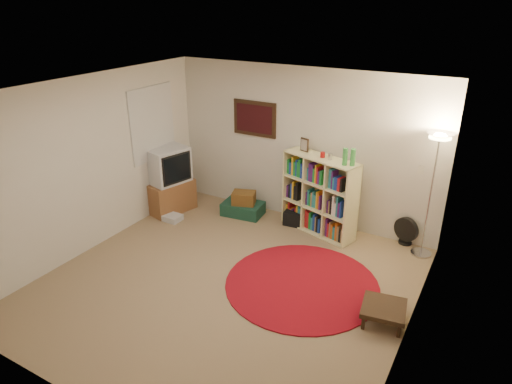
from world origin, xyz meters
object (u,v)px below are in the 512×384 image
bookshelf (319,196)px  floor_fan (406,231)px  floor_lamp (437,156)px  tv_stand (168,181)px  side_table (384,309)px  suitcase (243,209)px

bookshelf → floor_fan: bookshelf is taller
floor_lamp → tv_stand: bearing=-171.4°
side_table → bookshelf: bearing=131.8°
floor_lamp → floor_fan: bearing=145.9°
floor_lamp → floor_fan: 1.34m
floor_fan → side_table: size_ratio=0.78×
bookshelf → side_table: size_ratio=2.68×
floor_lamp → floor_fan: (-0.28, 0.19, -1.29)m
floor_fan → suitcase: floor_fan is taller
floor_fan → tv_stand: bearing=-146.2°
floor_lamp → side_table: bearing=-92.6°
bookshelf → tv_stand: bearing=-150.7°
floor_lamp → tv_stand: floor_lamp is taller
bookshelf → floor_fan: size_ratio=3.44×
tv_stand → suitcase: bearing=35.9°
floor_fan → side_table: bearing=-62.3°
floor_lamp → suitcase: 3.25m
suitcase → side_table: side_table is taller
floor_fan → suitcase: (-2.65, -0.35, -0.11)m
side_table → suitcase: bearing=150.5°
floor_fan → tv_stand: tv_stand is taller
floor_lamp → suitcase: (-2.93, -0.16, -1.40)m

